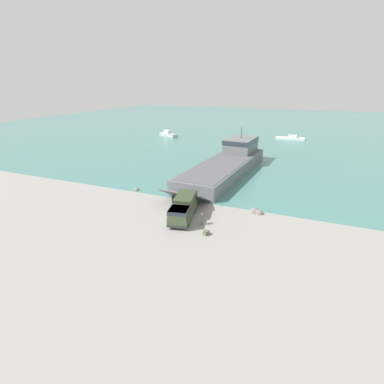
% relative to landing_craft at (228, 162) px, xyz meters
% --- Properties ---
extents(ground_plane, '(240.00, 240.00, 0.00)m').
position_rel_landing_craft_xyz_m(ground_plane, '(0.49, -25.66, -1.96)').
color(ground_plane, gray).
extents(water_surface, '(240.00, 180.00, 0.01)m').
position_rel_landing_craft_xyz_m(water_surface, '(0.49, 71.79, -1.95)').
color(water_surface, '#477F7A').
rests_on(water_surface, ground_plane).
extents(landing_craft, '(9.72, 34.93, 7.91)m').
position_rel_landing_craft_xyz_m(landing_craft, '(0.00, 0.00, 0.00)').
color(landing_craft, slate).
rests_on(landing_craft, ground_plane).
extents(military_truck, '(4.01, 7.93, 2.85)m').
position_rel_landing_craft_xyz_m(military_truck, '(1.02, -24.34, -0.46)').
color(military_truck, '#3D4C33').
rests_on(military_truck, ground_plane).
extents(soldier_on_ramp, '(0.35, 0.49, 1.65)m').
position_rel_landing_craft_xyz_m(soldier_on_ramp, '(4.04, -25.28, -1.01)').
color(soldier_on_ramp, '#3D4C33').
rests_on(soldier_on_ramp, ground_plane).
extents(moored_boat_a, '(8.97, 3.00, 1.49)m').
position_rel_landing_craft_xyz_m(moored_boat_a, '(8.00, 42.81, -1.46)').
color(moored_boat_a, white).
rests_on(moored_boat_a, ground_plane).
extents(moored_boat_b, '(7.56, 5.03, 2.06)m').
position_rel_landing_craft_xyz_m(moored_boat_b, '(-30.93, 33.20, -1.27)').
color(moored_boat_b, '#B7BABF').
rests_on(moored_boat_b, ground_plane).
extents(moored_boat_c, '(3.13, 7.75, 1.87)m').
position_rel_landing_craft_xyz_m(moored_boat_c, '(-1.12, 20.79, -1.33)').
color(moored_boat_c, '#B22323').
rests_on(moored_boat_c, ground_plane).
extents(cargo_crate, '(0.77, 0.82, 0.54)m').
position_rel_landing_craft_xyz_m(cargo_crate, '(5.50, -27.57, -1.69)').
color(cargo_crate, '#566042').
rests_on(cargo_crate, ground_plane).
extents(shoreline_rock_a, '(1.35, 1.35, 1.35)m').
position_rel_landing_craft_xyz_m(shoreline_rock_a, '(9.36, -18.68, -1.96)').
color(shoreline_rock_a, gray).
rests_on(shoreline_rock_a, ground_plane).
extents(shoreline_rock_b, '(0.96, 0.96, 0.96)m').
position_rel_landing_craft_xyz_m(shoreline_rock_b, '(-10.92, -17.38, -1.96)').
color(shoreline_rock_b, gray).
rests_on(shoreline_rock_b, ground_plane).
extents(shoreline_rock_c, '(1.17, 1.17, 1.17)m').
position_rel_landing_craft_xyz_m(shoreline_rock_c, '(10.14, -18.95, -1.96)').
color(shoreline_rock_c, gray).
rests_on(shoreline_rock_c, ground_plane).
extents(shoreline_rock_d, '(0.71, 0.71, 0.71)m').
position_rel_landing_craft_xyz_m(shoreline_rock_d, '(9.07, -19.00, -1.96)').
color(shoreline_rock_d, gray).
rests_on(shoreline_rock_d, ground_plane).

